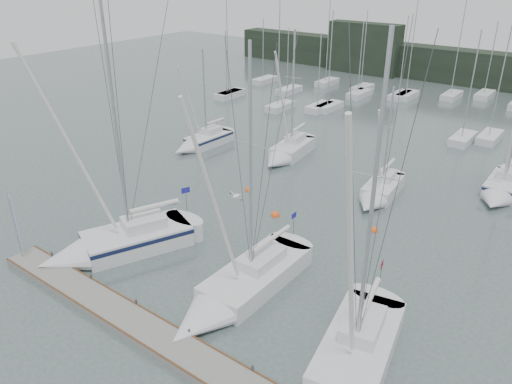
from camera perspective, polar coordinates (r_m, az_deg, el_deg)
ground at (r=29.86m, az=-4.90°, el=-10.86°), size 160.00×160.00×0.00m
dock at (r=27.08m, az=-12.20°, el=-15.31°), size 24.00×2.00×0.40m
far_treeline at (r=82.72m, az=25.58°, el=12.41°), size 90.00×4.00×5.00m
far_building_left at (r=86.86m, az=12.23°, el=15.77°), size 12.00×3.00×8.00m
mast_forest at (r=66.90m, az=17.61°, el=9.32°), size 59.58×27.47×14.48m
sailboat_near_left at (r=33.75m, az=-16.42°, el=-5.90°), size 6.79×10.19×16.71m
sailboat_near_center at (r=28.35m, az=-2.86°, el=-11.69°), size 3.12×11.13×15.16m
sailboat_near_right at (r=24.04m, az=10.17°, el=-20.18°), size 4.97×10.71×16.50m
sailboat_mid_a at (r=51.01m, az=-6.39°, el=5.65°), size 2.64×7.20×10.42m
sailboat_mid_b at (r=47.84m, az=3.45°, el=4.44°), size 3.42×8.04×12.65m
sailboat_mid_c at (r=40.78m, az=13.77°, el=-0.19°), size 2.97×7.15×9.59m
sailboat_mid_d at (r=44.62m, az=26.21°, el=0.17°), size 2.65×7.26×12.64m
buoy_a at (r=37.45m, az=2.21°, el=-2.71°), size 0.68×0.68×0.68m
buoy_b at (r=36.40m, az=13.29°, el=-4.31°), size 0.59×0.59×0.59m
buoy_c at (r=41.43m, az=-0.82°, el=0.20°), size 0.61×0.61×0.61m
dock_banner at (r=33.69m, az=-25.88°, el=-2.99°), size 0.66×0.23×4.48m
seagull at (r=26.88m, az=-2.28°, el=-0.44°), size 1.05×0.51×0.21m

